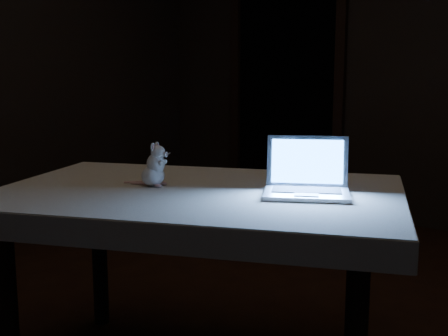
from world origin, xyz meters
The scene contains 6 objects.
back_wall centered at (0.00, 2.50, 1.30)m, with size 4.50×0.04×2.60m, color black.
doorway centered at (-1.10, 2.50, 1.06)m, with size 1.06×0.36×2.13m, color black, non-canonical shape.
table centered at (0.00, -0.11, 0.35)m, with size 1.32×0.85×0.71m, color black, non-canonical shape.
tablecloth centered at (0.03, -0.06, 0.67)m, with size 1.41×0.94×0.09m, color beige, non-canonical shape.
laptop centered at (0.37, 0.00, 0.81)m, with size 0.28×0.25×0.19m, color #BABABF, non-canonical shape.
plush_mouse centered at (-0.17, -0.16, 0.79)m, with size 0.12×0.12×0.16m, color white, non-canonical shape.
Camera 1 is at (1.19, -1.65, 1.11)m, focal length 45.00 mm.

